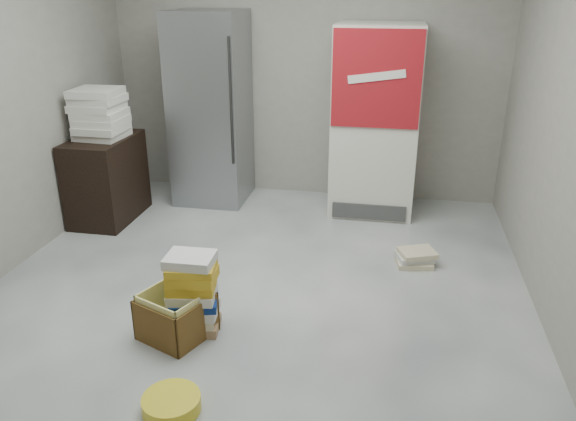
{
  "coord_description": "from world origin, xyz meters",
  "views": [
    {
      "loc": [
        0.92,
        -3.25,
        2.13
      ],
      "look_at": [
        0.17,
        0.7,
        0.5
      ],
      "focal_mm": 35.0,
      "sensor_mm": 36.0,
      "label": 1
    }
  ],
  "objects_px": {
    "coke_cooler": "(375,121)",
    "wood_shelf": "(107,179)",
    "phonebook_stack_main": "(193,293)",
    "cardboard_box": "(177,317)",
    "steel_fridge": "(211,109)"
  },
  "relations": [
    {
      "from": "coke_cooler",
      "to": "wood_shelf",
      "type": "bearing_deg",
      "value": -163.72
    },
    {
      "from": "wood_shelf",
      "to": "coke_cooler",
      "type": "bearing_deg",
      "value": 16.28
    },
    {
      "from": "phonebook_stack_main",
      "to": "wood_shelf",
      "type": "bearing_deg",
      "value": 121.51
    },
    {
      "from": "wood_shelf",
      "to": "cardboard_box",
      "type": "relative_size",
      "value": 1.56
    },
    {
      "from": "steel_fridge",
      "to": "phonebook_stack_main",
      "type": "bearing_deg",
      "value": -75.38
    },
    {
      "from": "steel_fridge",
      "to": "coke_cooler",
      "type": "relative_size",
      "value": 1.06
    },
    {
      "from": "wood_shelf",
      "to": "cardboard_box",
      "type": "bearing_deg",
      "value": -52.06
    },
    {
      "from": "steel_fridge",
      "to": "coke_cooler",
      "type": "distance_m",
      "value": 1.65
    },
    {
      "from": "wood_shelf",
      "to": "steel_fridge",
      "type": "bearing_deg",
      "value": 41.31
    },
    {
      "from": "steel_fridge",
      "to": "cardboard_box",
      "type": "xyz_separation_m",
      "value": [
        0.53,
        -2.48,
        -0.82
      ]
    },
    {
      "from": "wood_shelf",
      "to": "phonebook_stack_main",
      "type": "bearing_deg",
      "value": -49.03
    },
    {
      "from": "coke_cooler",
      "to": "cardboard_box",
      "type": "bearing_deg",
      "value": -114.28
    },
    {
      "from": "steel_fridge",
      "to": "phonebook_stack_main",
      "type": "xyz_separation_m",
      "value": [
        0.63,
        -2.41,
        -0.67
      ]
    },
    {
      "from": "wood_shelf",
      "to": "phonebook_stack_main",
      "type": "height_order",
      "value": "wood_shelf"
    },
    {
      "from": "steel_fridge",
      "to": "cardboard_box",
      "type": "height_order",
      "value": "steel_fridge"
    }
  ]
}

